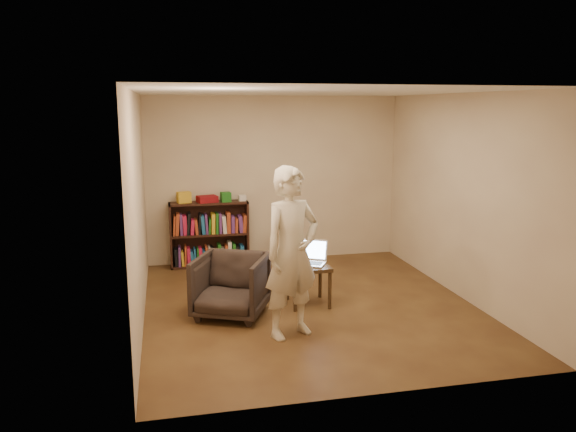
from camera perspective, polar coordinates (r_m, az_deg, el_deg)
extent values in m
plane|color=#412514|center=(7.07, 2.21, -9.06)|extent=(4.50, 4.50, 0.00)
plane|color=white|center=(6.64, 2.38, 12.50)|extent=(4.50, 4.50, 0.00)
plane|color=beige|center=(8.90, -1.41, 3.76)|extent=(4.00, 0.00, 4.00)
plane|color=beige|center=(6.52, -14.96, 0.69)|extent=(0.00, 4.50, 4.50)
plane|color=beige|center=(7.49, 17.26, 1.87)|extent=(0.00, 4.50, 4.50)
cube|color=black|center=(8.71, -11.83, -1.98)|extent=(0.03, 0.30, 1.00)
cube|color=black|center=(8.80, -4.20, -1.65)|extent=(0.03, 0.30, 1.00)
cube|color=black|center=(8.87, -8.07, -1.62)|extent=(1.20, 0.02, 1.00)
cube|color=black|center=(8.86, -7.91, -4.88)|extent=(1.20, 0.30, 0.03)
cube|color=black|center=(8.74, -7.99, -1.82)|extent=(1.14, 0.30, 0.03)
cube|color=black|center=(8.64, -8.08, 1.32)|extent=(1.20, 0.30, 0.03)
cube|color=gold|center=(8.64, -10.52, 1.88)|extent=(0.22, 0.18, 0.16)
cube|color=maroon|center=(8.62, -8.22, 1.72)|extent=(0.33, 0.28, 0.10)
cube|color=#1D671B|center=(8.63, -6.35, 1.94)|extent=(0.16, 0.16, 0.15)
cube|color=silver|center=(8.70, -4.68, 1.84)|extent=(0.12, 0.12, 0.09)
cube|color=#AA8652|center=(8.63, -0.19, -1.61)|extent=(0.39, 0.39, 0.04)
cylinder|color=#AA8652|center=(8.52, -0.97, -3.71)|extent=(0.04, 0.04, 0.52)
cylinder|color=#AA8652|center=(8.59, 1.03, -3.59)|extent=(0.04, 0.04, 0.52)
cylinder|color=#AA8652|center=(8.81, -1.37, -3.21)|extent=(0.04, 0.04, 0.52)
cylinder|color=#AA8652|center=(8.87, 0.57, -3.11)|extent=(0.04, 0.04, 0.52)
imported|color=black|center=(6.66, -5.84, -7.06)|extent=(1.05, 1.06, 0.73)
cube|color=black|center=(6.97, 2.07, -5.15)|extent=(0.50, 0.50, 0.04)
cylinder|color=black|center=(6.79, 0.74, -7.82)|extent=(0.04, 0.04, 0.47)
cylinder|color=black|center=(6.90, 4.26, -7.55)|extent=(0.04, 0.04, 0.47)
cylinder|color=black|center=(7.19, -0.05, -6.74)|extent=(0.04, 0.04, 0.47)
cylinder|color=black|center=(7.30, 3.28, -6.50)|extent=(0.04, 0.04, 0.47)
cube|color=silver|center=(6.98, 2.15, -4.86)|extent=(0.46, 0.42, 0.02)
cube|color=black|center=(6.97, 2.15, -4.76)|extent=(0.35, 0.29, 0.00)
cube|color=silver|center=(7.10, 2.52, -3.42)|extent=(0.37, 0.26, 0.26)
cube|color=#A8C6EB|center=(7.10, 2.52, -3.42)|extent=(0.32, 0.22, 0.21)
imported|color=beige|center=(5.93, 0.38, -3.74)|extent=(0.79, 0.67, 1.83)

